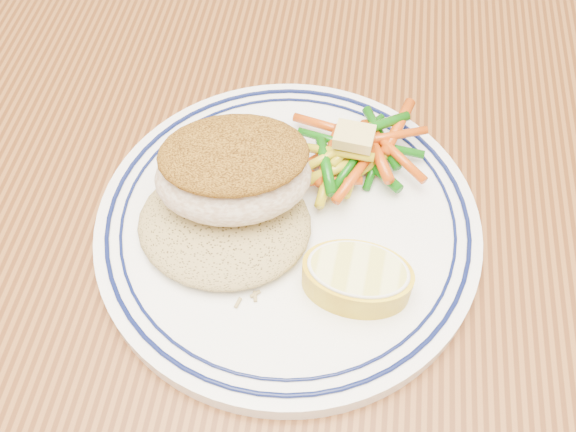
{
  "coord_description": "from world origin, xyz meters",
  "views": [
    {
      "loc": [
        0.01,
        -0.25,
        1.13
      ],
      "look_at": [
        -0.03,
        -0.01,
        0.77
      ],
      "focal_mm": 40.0,
      "sensor_mm": 36.0,
      "label": 1
    }
  ],
  "objects_px": {
    "dining_table": "(323,295)",
    "lemon_wedge": "(357,278)",
    "rice_pilaf": "(224,221)",
    "fish_fillet": "(233,171)",
    "vegetable_pile": "(354,154)",
    "plate": "(288,225)"
  },
  "relations": [
    {
      "from": "rice_pilaf",
      "to": "lemon_wedge",
      "type": "distance_m",
      "value": 0.1
    },
    {
      "from": "dining_table",
      "to": "plate",
      "type": "bearing_deg",
      "value": -169.7
    },
    {
      "from": "fish_fillet",
      "to": "vegetable_pile",
      "type": "relative_size",
      "value": 1.1
    },
    {
      "from": "dining_table",
      "to": "lemon_wedge",
      "type": "distance_m",
      "value": 0.14
    },
    {
      "from": "fish_fillet",
      "to": "vegetable_pile",
      "type": "height_order",
      "value": "fish_fillet"
    },
    {
      "from": "dining_table",
      "to": "rice_pilaf",
      "type": "distance_m",
      "value": 0.14
    },
    {
      "from": "dining_table",
      "to": "lemon_wedge",
      "type": "height_order",
      "value": "lemon_wedge"
    },
    {
      "from": "rice_pilaf",
      "to": "lemon_wedge",
      "type": "height_order",
      "value": "lemon_wedge"
    },
    {
      "from": "fish_fillet",
      "to": "vegetable_pile",
      "type": "distance_m",
      "value": 0.09
    },
    {
      "from": "lemon_wedge",
      "to": "fish_fillet",
      "type": "bearing_deg",
      "value": 148.95
    },
    {
      "from": "rice_pilaf",
      "to": "lemon_wedge",
      "type": "bearing_deg",
      "value": -19.76
    },
    {
      "from": "vegetable_pile",
      "to": "lemon_wedge",
      "type": "bearing_deg",
      "value": -84.42
    },
    {
      "from": "rice_pilaf",
      "to": "vegetable_pile",
      "type": "bearing_deg",
      "value": 39.69
    },
    {
      "from": "fish_fillet",
      "to": "plate",
      "type": "bearing_deg",
      "value": -8.18
    },
    {
      "from": "vegetable_pile",
      "to": "rice_pilaf",
      "type": "bearing_deg",
      "value": -140.31
    },
    {
      "from": "rice_pilaf",
      "to": "fish_fillet",
      "type": "xyz_separation_m",
      "value": [
        0.0,
        0.02,
        0.03
      ]
    },
    {
      "from": "rice_pilaf",
      "to": "plate",
      "type": "bearing_deg",
      "value": 18.74
    },
    {
      "from": "vegetable_pile",
      "to": "lemon_wedge",
      "type": "height_order",
      "value": "vegetable_pile"
    },
    {
      "from": "fish_fillet",
      "to": "lemon_wedge",
      "type": "bearing_deg",
      "value": -31.05
    },
    {
      "from": "fish_fillet",
      "to": "dining_table",
      "type": "bearing_deg",
      "value": 0.01
    },
    {
      "from": "dining_table",
      "to": "lemon_wedge",
      "type": "relative_size",
      "value": 20.95
    },
    {
      "from": "plate",
      "to": "fish_fillet",
      "type": "distance_m",
      "value": 0.06
    }
  ]
}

